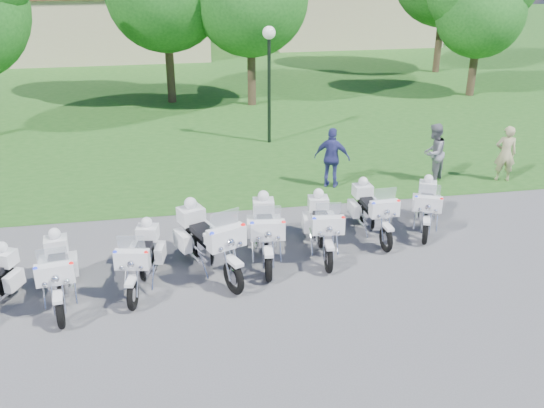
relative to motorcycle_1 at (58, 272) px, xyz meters
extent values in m
plane|color=#57575C|center=(3.99, 0.71, -0.65)|extent=(100.00, 100.00, 0.00)
cube|color=#21571B|center=(3.99, 27.71, -0.65)|extent=(100.00, 48.00, 0.01)
torus|color=black|center=(-1.09, 0.38, -0.35)|extent=(0.36, 0.62, 0.62)
cube|color=white|center=(-0.89, 0.14, -0.19)|extent=(0.35, 0.51, 0.33)
cube|color=white|center=(-1.08, 0.41, 0.20)|extent=(0.56, 0.52, 0.30)
sphere|color=white|center=(-1.08, 0.41, 0.44)|extent=(0.24, 0.24, 0.24)
torus|color=black|center=(0.14, -0.96, -0.33)|extent=(0.22, 0.67, 0.66)
torus|color=black|center=(-0.10, 0.69, -0.33)|extent=(0.22, 0.67, 0.66)
cube|color=white|center=(0.14, -0.98, 0.01)|extent=(0.24, 0.45, 0.07)
cube|color=white|center=(0.10, -0.74, 0.38)|extent=(0.73, 0.33, 0.39)
cube|color=silver|center=(0.10, -0.68, 0.72)|extent=(0.56, 0.19, 0.37)
sphere|color=red|center=(0.42, -0.75, 0.56)|extent=(0.09, 0.09, 0.09)
sphere|color=#1426E5|center=(-0.20, -0.84, 0.56)|extent=(0.09, 0.09, 0.09)
cube|color=silver|center=(0.02, -0.12, -0.21)|extent=(0.41, 0.59, 0.33)
cube|color=white|center=(0.05, -0.35, 0.13)|extent=(0.38, 0.55, 0.22)
cube|color=black|center=(-0.02, 0.18, 0.11)|extent=(0.42, 0.65, 0.12)
cube|color=white|center=(0.21, 0.59, -0.16)|extent=(0.25, 0.53, 0.35)
cube|color=white|center=(-0.37, 0.50, -0.16)|extent=(0.25, 0.53, 0.35)
cube|color=white|center=(-0.10, 0.72, 0.25)|extent=(0.52, 0.45, 0.31)
sphere|color=white|center=(-0.10, 0.72, 0.50)|extent=(0.25, 0.25, 0.25)
torus|color=black|center=(1.46, -0.57, -0.34)|extent=(0.24, 0.64, 0.63)
torus|color=black|center=(1.76, 1.01, -0.34)|extent=(0.24, 0.64, 0.63)
cube|color=white|center=(1.45, -0.59, -0.01)|extent=(0.25, 0.44, 0.07)
cube|color=white|center=(1.50, -0.35, 0.34)|extent=(0.71, 0.35, 0.38)
cube|color=silver|center=(1.51, -0.30, 0.67)|extent=(0.54, 0.21, 0.35)
sphere|color=red|center=(1.78, -0.47, 0.52)|extent=(0.08, 0.08, 0.08)
sphere|color=#1426E5|center=(1.19, -0.35, 0.52)|extent=(0.08, 0.08, 0.08)
cube|color=silver|center=(1.61, 0.24, -0.23)|extent=(0.41, 0.58, 0.32)
cube|color=white|center=(1.57, 0.02, 0.10)|extent=(0.39, 0.54, 0.21)
cube|color=black|center=(1.66, 0.52, 0.08)|extent=(0.43, 0.64, 0.11)
cube|color=white|center=(2.01, 0.82, -0.18)|extent=(0.26, 0.51, 0.34)
cube|color=white|center=(1.45, 0.92, -0.18)|extent=(0.26, 0.51, 0.34)
cube|color=white|center=(1.76, 1.04, 0.22)|extent=(0.52, 0.46, 0.30)
sphere|color=white|center=(1.76, 1.04, 0.46)|extent=(0.25, 0.25, 0.25)
torus|color=black|center=(3.49, -0.33, -0.29)|extent=(0.42, 0.74, 0.75)
torus|color=black|center=(2.75, 1.41, -0.29)|extent=(0.42, 0.74, 0.75)
cube|color=white|center=(3.49, -0.35, 0.10)|extent=(0.38, 0.53, 0.08)
cube|color=white|center=(3.39, -0.09, 0.51)|extent=(0.84, 0.56, 0.44)
cube|color=silver|center=(3.36, -0.03, 0.90)|extent=(0.63, 0.37, 0.42)
sphere|color=red|center=(3.74, -0.01, 0.73)|extent=(0.10, 0.10, 0.10)
sphere|color=#1426E5|center=(3.08, -0.29, 0.73)|extent=(0.10, 0.10, 0.10)
cube|color=silver|center=(3.11, 0.56, -0.15)|extent=(0.59, 0.72, 0.38)
cube|color=white|center=(3.21, 0.32, 0.24)|extent=(0.55, 0.67, 0.24)
cube|color=black|center=(2.98, 0.87, 0.21)|extent=(0.62, 0.78, 0.13)
cube|color=white|center=(3.12, 1.39, -0.10)|extent=(0.41, 0.61, 0.40)
cube|color=white|center=(2.51, 1.13, -0.10)|extent=(0.41, 0.61, 0.40)
cube|color=white|center=(2.74, 1.45, 0.37)|extent=(0.67, 0.62, 0.36)
sphere|color=white|center=(2.74, 1.45, 0.66)|extent=(0.29, 0.29, 0.29)
torus|color=black|center=(4.27, 0.05, -0.31)|extent=(0.20, 0.70, 0.69)
torus|color=black|center=(4.45, 1.79, -0.31)|extent=(0.20, 0.70, 0.69)
cube|color=white|center=(4.27, 0.03, 0.05)|extent=(0.23, 0.47, 0.07)
cube|color=white|center=(4.30, 0.29, 0.43)|extent=(0.76, 0.32, 0.41)
cube|color=silver|center=(4.30, 0.35, 0.79)|extent=(0.59, 0.18, 0.39)
sphere|color=red|center=(4.62, 0.19, 0.62)|extent=(0.09, 0.09, 0.09)
sphere|color=#1426E5|center=(3.96, 0.26, 0.62)|extent=(0.09, 0.09, 0.09)
cube|color=silver|center=(4.36, 0.94, -0.19)|extent=(0.40, 0.61, 0.35)
cube|color=white|center=(4.34, 0.70, 0.17)|extent=(0.38, 0.56, 0.23)
cube|color=black|center=(4.39, 1.25, 0.15)|extent=(0.41, 0.67, 0.12)
cube|color=white|center=(4.74, 1.61, -0.14)|extent=(0.24, 0.55, 0.37)
cube|color=white|center=(4.12, 1.67, -0.14)|extent=(0.24, 0.55, 0.37)
cube|color=white|center=(4.45, 1.82, 0.29)|extent=(0.53, 0.46, 0.33)
sphere|color=white|center=(4.45, 1.82, 0.56)|extent=(0.27, 0.27, 0.27)
torus|color=black|center=(5.63, 0.18, -0.33)|extent=(0.19, 0.67, 0.66)
torus|color=black|center=(5.79, 1.84, -0.33)|extent=(0.19, 0.67, 0.66)
cube|color=white|center=(5.63, 0.16, 0.01)|extent=(0.22, 0.45, 0.07)
cube|color=white|center=(5.65, 0.41, 0.38)|extent=(0.73, 0.30, 0.39)
cube|color=silver|center=(5.66, 0.46, 0.72)|extent=(0.56, 0.17, 0.37)
sphere|color=red|center=(5.96, 0.32, 0.56)|extent=(0.09, 0.09, 0.09)
sphere|color=#1426E5|center=(5.33, 0.38, 0.56)|extent=(0.09, 0.09, 0.09)
cube|color=silver|center=(5.71, 1.03, -0.21)|extent=(0.38, 0.58, 0.33)
cube|color=white|center=(5.69, 0.80, 0.13)|extent=(0.36, 0.54, 0.22)
cube|color=black|center=(5.74, 1.32, 0.11)|extent=(0.39, 0.64, 0.12)
cube|color=white|center=(6.07, 1.67, -0.16)|extent=(0.22, 0.52, 0.35)
cube|color=white|center=(5.48, 1.72, -0.16)|extent=(0.22, 0.52, 0.35)
cube|color=white|center=(5.79, 1.87, 0.25)|extent=(0.51, 0.44, 0.31)
sphere|color=white|center=(5.79, 1.87, 0.50)|extent=(0.25, 0.25, 0.25)
torus|color=black|center=(7.20, 0.88, -0.34)|extent=(0.16, 0.64, 0.64)
torus|color=black|center=(7.11, 2.49, -0.34)|extent=(0.16, 0.64, 0.64)
cube|color=white|center=(7.20, 0.86, -0.01)|extent=(0.19, 0.43, 0.07)
cube|color=white|center=(7.18, 1.10, 0.34)|extent=(0.69, 0.26, 0.38)
cube|color=silver|center=(7.18, 1.15, 0.67)|extent=(0.54, 0.14, 0.36)
sphere|color=red|center=(7.49, 1.06, 0.52)|extent=(0.09, 0.09, 0.09)
sphere|color=#1426E5|center=(6.88, 1.02, 0.52)|extent=(0.09, 0.09, 0.09)
cube|color=silver|center=(7.15, 1.70, -0.23)|extent=(0.35, 0.55, 0.32)
cube|color=white|center=(7.16, 1.48, 0.11)|extent=(0.33, 0.51, 0.21)
cube|color=black|center=(7.14, 1.99, 0.09)|extent=(0.35, 0.60, 0.11)
cube|color=white|center=(7.40, 2.36, -0.18)|extent=(0.20, 0.50, 0.34)
cube|color=white|center=(6.83, 2.33, -0.18)|extent=(0.20, 0.50, 0.34)
cube|color=white|center=(7.11, 2.52, 0.22)|extent=(0.47, 0.40, 0.30)
sphere|color=white|center=(7.11, 2.52, 0.47)|extent=(0.25, 0.25, 0.25)
torus|color=black|center=(8.25, 1.09, -0.35)|extent=(0.35, 0.61, 0.61)
torus|color=black|center=(8.86, 2.51, -0.35)|extent=(0.35, 0.61, 0.61)
cube|color=white|center=(8.25, 1.07, -0.04)|extent=(0.31, 0.43, 0.06)
cube|color=white|center=(8.34, 1.28, 0.30)|extent=(0.69, 0.46, 0.36)
cube|color=silver|center=(8.36, 1.33, 0.62)|extent=(0.51, 0.30, 0.34)
sphere|color=red|center=(8.58, 1.12, 0.47)|extent=(0.08, 0.08, 0.08)
sphere|color=#1426E5|center=(8.05, 1.34, 0.47)|extent=(0.08, 0.08, 0.08)
cube|color=silver|center=(8.56, 1.81, -0.25)|extent=(0.48, 0.59, 0.31)
cube|color=white|center=(8.48, 1.61, 0.07)|extent=(0.45, 0.55, 0.20)
cube|color=black|center=(8.67, 2.06, 0.05)|extent=(0.50, 0.64, 0.11)
cube|color=white|center=(9.06, 2.28, -0.20)|extent=(0.33, 0.50, 0.33)
cube|color=white|center=(8.55, 2.49, -0.20)|extent=(0.33, 0.50, 0.33)
cube|color=white|center=(8.87, 2.53, 0.18)|extent=(0.54, 0.50, 0.29)
sphere|color=white|center=(8.87, 2.53, 0.42)|extent=(0.24, 0.24, 0.24)
cylinder|color=black|center=(5.86, 9.41, 1.19)|extent=(0.12, 0.12, 3.68)
sphere|color=white|center=(5.86, 9.41, 3.18)|extent=(0.44, 0.44, 0.44)
cylinder|color=#38281C|center=(2.55, 15.83, 1.06)|extent=(0.36, 0.36, 3.43)
cylinder|color=#38281C|center=(5.99, 14.77, 0.98)|extent=(0.36, 0.36, 3.26)
cylinder|color=#38281C|center=(16.19, 14.75, 0.69)|extent=(0.36, 0.36, 2.69)
sphere|color=#185618|center=(16.19, 14.75, 3.01)|extent=(3.91, 3.91, 3.91)
cylinder|color=#38281C|center=(16.81, 19.98, 1.19)|extent=(0.36, 0.36, 3.70)
cube|color=#C0AC8B|center=(-2.01, 28.71, 1.15)|extent=(14.00, 8.00, 3.60)
cube|color=#C0AC8B|center=(14.99, 30.71, 1.15)|extent=(11.00, 7.00, 3.60)
imported|color=tan|center=(12.19, 4.58, 0.20)|extent=(0.71, 0.56, 1.70)
imported|color=slate|center=(10.05, 4.92, 0.23)|extent=(1.08, 1.08, 1.77)
imported|color=navy|center=(6.97, 4.99, 0.24)|extent=(1.13, 0.85, 1.78)
camera|label=1|loc=(2.44, -11.06, 6.14)|focal=40.00mm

